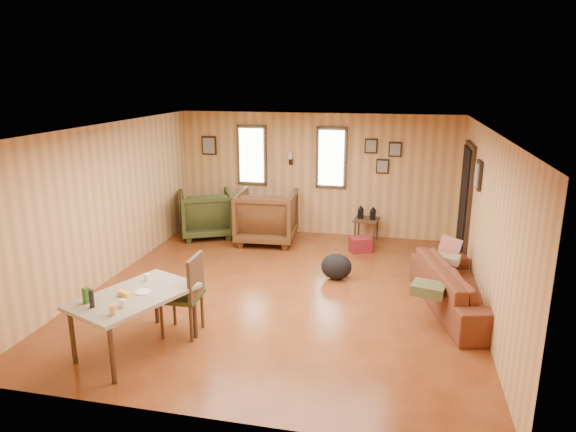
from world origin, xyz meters
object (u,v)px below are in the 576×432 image
sofa (463,281)px  recliner_brown (267,214)px  side_table (367,218)px  end_table (254,217)px  dining_table (133,300)px  recliner_green (206,211)px

sofa → recliner_brown: 4.05m
sofa → side_table: 3.06m
end_table → dining_table: dining_table is taller
end_table → recliner_green: bearing=-166.4°
recliner_brown → side_table: bearing=-172.1°
recliner_green → end_table: recliner_green is taller
recliner_brown → dining_table: size_ratio=0.70×
recliner_green → end_table: (0.91, 0.22, -0.12)m
recliner_brown → recliner_green: bearing=-8.9°
recliner_brown → side_table: 1.90m
end_table → side_table: side_table is taller
recliner_green → dining_table: (0.81, -4.35, 0.13)m
dining_table → recliner_brown: bearing=106.4°
sofa → side_table: bearing=14.3°
recliner_brown → dining_table: recliner_brown is taller
recliner_green → end_table: size_ratio=1.46×
side_table → dining_table: dining_table is taller
end_table → side_table: 2.22m
end_table → recliner_brown: bearing=-43.2°
sofa → end_table: size_ratio=3.13×
recliner_brown → side_table: recliner_brown is taller
sofa → recliner_brown: recliner_brown is taller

